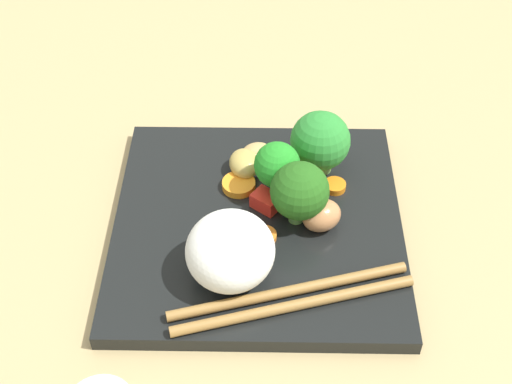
{
  "coord_description": "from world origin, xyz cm",
  "views": [
    {
      "loc": [
        -0.81,
        -43.93,
        48.6
      ],
      "look_at": [
        -0.15,
        1.52,
        3.47
      ],
      "focal_mm": 50.12,
      "sensor_mm": 36.0,
      "label": 1
    }
  ],
  "objects_px": {
    "square_plate": "(258,225)",
    "chopstick_pair": "(292,298)",
    "carrot_slice_2": "(302,173)",
    "rice_mound": "(230,251)",
    "broccoli_floret_2": "(300,195)"
  },
  "relations": [
    {
      "from": "square_plate",
      "to": "chopstick_pair",
      "type": "bearing_deg",
      "value": -74.26
    },
    {
      "from": "square_plate",
      "to": "carrot_slice_2",
      "type": "xyz_separation_m",
      "value": [
        0.04,
        0.06,
        0.01
      ]
    },
    {
      "from": "rice_mound",
      "to": "broccoli_floret_2",
      "type": "bearing_deg",
      "value": 43.67
    },
    {
      "from": "rice_mound",
      "to": "carrot_slice_2",
      "type": "xyz_separation_m",
      "value": [
        0.07,
        0.12,
        -0.03
      ]
    },
    {
      "from": "carrot_slice_2",
      "to": "square_plate",
      "type": "bearing_deg",
      "value": -126.57
    },
    {
      "from": "square_plate",
      "to": "chopstick_pair",
      "type": "distance_m",
      "value": 0.1
    },
    {
      "from": "broccoli_floret_2",
      "to": "chopstick_pair",
      "type": "bearing_deg",
      "value": -96.8
    },
    {
      "from": "broccoli_floret_2",
      "to": "carrot_slice_2",
      "type": "xyz_separation_m",
      "value": [
        0.01,
        0.06,
        -0.03
      ]
    },
    {
      "from": "square_plate",
      "to": "chopstick_pair",
      "type": "height_order",
      "value": "chopstick_pair"
    },
    {
      "from": "broccoli_floret_2",
      "to": "chopstick_pair",
      "type": "height_order",
      "value": "broccoli_floret_2"
    },
    {
      "from": "square_plate",
      "to": "rice_mound",
      "type": "xyz_separation_m",
      "value": [
        -0.02,
        -0.06,
        0.04
      ]
    },
    {
      "from": "broccoli_floret_2",
      "to": "carrot_slice_2",
      "type": "bearing_deg",
      "value": 83.38
    },
    {
      "from": "carrot_slice_2",
      "to": "chopstick_pair",
      "type": "xyz_separation_m",
      "value": [
        -0.02,
        -0.15,
        0.0
      ]
    },
    {
      "from": "chopstick_pair",
      "to": "broccoli_floret_2",
      "type": "bearing_deg",
      "value": 69.45
    },
    {
      "from": "chopstick_pair",
      "to": "square_plate",
      "type": "bearing_deg",
      "value": 91.99
    }
  ]
}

